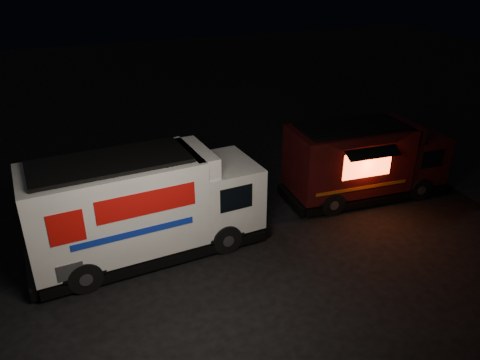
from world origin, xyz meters
The scene contains 3 objects.
ground centered at (0.00, 0.00, 0.00)m, with size 80.00×80.00×0.00m, color black.
white_truck centered at (-2.32, 0.67, 1.65)m, with size 7.28×2.48×3.30m, color silver, non-canonical shape.
red_truck centered at (6.12, 1.24, 1.47)m, with size 6.31×2.32×2.94m, color #390A11, non-canonical shape.
Camera 1 is at (-4.62, -11.78, 8.46)m, focal length 35.00 mm.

